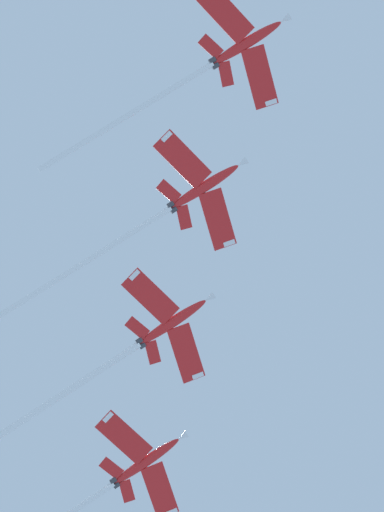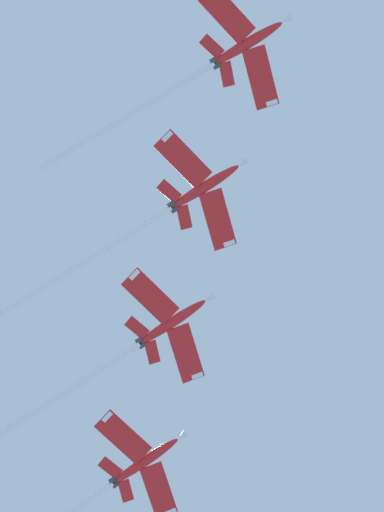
% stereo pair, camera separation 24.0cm
% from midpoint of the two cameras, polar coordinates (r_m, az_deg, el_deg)
% --- Properties ---
extents(jet_lead, '(19.93, 41.68, 11.92)m').
position_cam_midpoint_polar(jet_lead, '(160.00, 0.83, 9.93)').
color(jet_lead, red).
extents(jet_second, '(19.91, 43.67, 12.40)m').
position_cam_midpoint_polar(jet_second, '(160.44, -1.63, 2.26)').
color(jet_second, red).
extents(jet_third, '(19.89, 41.89, 12.37)m').
position_cam_midpoint_polar(jet_third, '(163.57, -3.71, -5.19)').
color(jet_third, red).
extents(jet_fourth, '(19.86, 40.95, 12.28)m').
position_cam_midpoint_polar(jet_fourth, '(169.74, -4.62, -12.08)').
color(jet_fourth, red).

